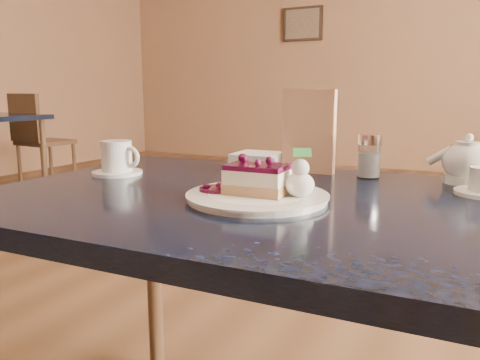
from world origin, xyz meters
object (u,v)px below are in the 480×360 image
at_px(coffee_set, 117,160).
at_px(tea_set, 470,167).
at_px(dessert_plate, 257,197).
at_px(main_table, 266,231).
at_px(cheesecake_slice, 257,179).

xyz_separation_m(coffee_set, tea_set, (0.76, 0.24, 0.00)).
height_order(dessert_plate, tea_set, tea_set).
bearing_deg(dessert_plate, tea_set, 43.95).
height_order(dessert_plate, coffee_set, coffee_set).
bearing_deg(dessert_plate, main_table, 92.31).
bearing_deg(dessert_plate, coffee_set, 167.17).
height_order(cheesecake_slice, coffee_set, coffee_set).
xyz_separation_m(cheesecake_slice, tea_set, (0.34, 0.33, 0.00)).
height_order(main_table, tea_set, tea_set).
xyz_separation_m(main_table, dessert_plate, (0.00, -0.05, 0.08)).
relative_size(main_table, dessert_plate, 4.43).
bearing_deg(main_table, tea_set, 37.23).
bearing_deg(main_table, dessert_plate, -90.00).
distance_m(dessert_plate, cheesecake_slice, 0.03).
distance_m(main_table, dessert_plate, 0.09).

